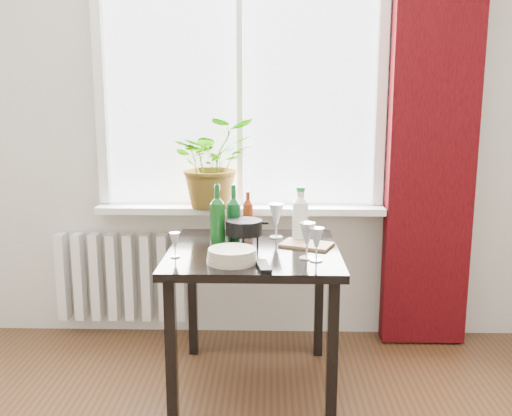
{
  "coord_description": "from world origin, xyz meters",
  "views": [
    {
      "loc": [
        0.18,
        -1.22,
        1.5
      ],
      "look_at": [
        0.11,
        1.55,
        0.95
      ],
      "focal_mm": 40.0,
      "sensor_mm": 36.0,
      "label": 1
    }
  ],
  "objects_px": {
    "plate_stack": "(232,256)",
    "wineglass_front_left": "(175,245)",
    "wineglass_back_center": "(276,220)",
    "wine_bottle_left": "(217,215)",
    "bottle_amber": "(248,211)",
    "cutting_board": "(307,244)",
    "radiator": "(121,277)",
    "potted_plant": "(213,163)",
    "wineglass_back_left": "(234,217)",
    "wineglass_far_right": "(316,244)",
    "tv_remote": "(263,266)",
    "table": "(254,266)",
    "cleaning_bottle": "(300,213)",
    "fondue_pot": "(244,234)",
    "wine_bottle_right": "(234,214)",
    "wineglass_front_right": "(307,240)"
  },
  "relations": [
    {
      "from": "plate_stack",
      "to": "wineglass_front_left",
      "type": "bearing_deg",
      "value": 163.74
    },
    {
      "from": "wineglass_back_center",
      "to": "table",
      "type": "bearing_deg",
      "value": -116.02
    },
    {
      "from": "wineglass_back_left",
      "to": "wineglass_front_left",
      "type": "distance_m",
      "value": 0.56
    },
    {
      "from": "wineglass_back_left",
      "to": "cutting_board",
      "type": "xyz_separation_m",
      "value": [
        0.39,
        -0.27,
        -0.08
      ]
    },
    {
      "from": "wineglass_far_right",
      "to": "wineglass_front_left",
      "type": "height_order",
      "value": "wineglass_far_right"
    },
    {
      "from": "wineglass_front_left",
      "to": "fondue_pot",
      "type": "distance_m",
      "value": 0.37
    },
    {
      "from": "bottle_amber",
      "to": "cutting_board",
      "type": "distance_m",
      "value": 0.45
    },
    {
      "from": "wineglass_far_right",
      "to": "fondue_pot",
      "type": "bearing_deg",
      "value": 146.71
    },
    {
      "from": "wine_bottle_left",
      "to": "wineglass_far_right",
      "type": "xyz_separation_m",
      "value": [
        0.48,
        -0.26,
        -0.08
      ]
    },
    {
      "from": "wine_bottle_left",
      "to": "wineglass_back_left",
      "type": "relative_size",
      "value": 1.82
    },
    {
      "from": "wine_bottle_left",
      "to": "bottle_amber",
      "type": "height_order",
      "value": "wine_bottle_left"
    },
    {
      "from": "wine_bottle_right",
      "to": "cleaning_bottle",
      "type": "bearing_deg",
      "value": 11.04
    },
    {
      "from": "wineglass_back_center",
      "to": "wineglass_front_left",
      "type": "relative_size",
      "value": 1.58
    },
    {
      "from": "potted_plant",
      "to": "wineglass_back_left",
      "type": "relative_size",
      "value": 2.97
    },
    {
      "from": "potted_plant",
      "to": "wineglass_front_left",
      "type": "relative_size",
      "value": 4.36
    },
    {
      "from": "potted_plant",
      "to": "cleaning_bottle",
      "type": "distance_m",
      "value": 0.66
    },
    {
      "from": "radiator",
      "to": "plate_stack",
      "type": "xyz_separation_m",
      "value": [
        0.76,
        -0.87,
        0.39
      ]
    },
    {
      "from": "radiator",
      "to": "wineglass_back_center",
      "type": "bearing_deg",
      "value": -22.25
    },
    {
      "from": "wine_bottle_left",
      "to": "tv_remote",
      "type": "height_order",
      "value": "wine_bottle_left"
    },
    {
      "from": "wine_bottle_right",
      "to": "wineglass_front_right",
      "type": "bearing_deg",
      "value": -37.77
    },
    {
      "from": "radiator",
      "to": "wineglass_front_left",
      "type": "xyz_separation_m",
      "value": [
        0.48,
        -0.79,
        0.42
      ]
    },
    {
      "from": "tv_remote",
      "to": "table",
      "type": "bearing_deg",
      "value": 89.25
    },
    {
      "from": "wine_bottle_left",
      "to": "plate_stack",
      "type": "xyz_separation_m",
      "value": [
        0.09,
        -0.3,
        -0.13
      ]
    },
    {
      "from": "potted_plant",
      "to": "wineglass_back_left",
      "type": "distance_m",
      "value": 0.37
    },
    {
      "from": "wine_bottle_left",
      "to": "plate_stack",
      "type": "relative_size",
      "value": 1.36
    },
    {
      "from": "wineglass_front_left",
      "to": "wine_bottle_right",
      "type": "bearing_deg",
      "value": 46.16
    },
    {
      "from": "wineglass_back_left",
      "to": "bottle_amber",
      "type": "bearing_deg",
      "value": 21.08
    },
    {
      "from": "bottle_amber",
      "to": "wineglass_front_right",
      "type": "xyz_separation_m",
      "value": [
        0.3,
        -0.54,
        -0.03
      ]
    },
    {
      "from": "radiator",
      "to": "fondue_pot",
      "type": "distance_m",
      "value": 1.09
    },
    {
      "from": "wine_bottle_right",
      "to": "wineglass_front_left",
      "type": "distance_m",
      "value": 0.39
    },
    {
      "from": "wine_bottle_right",
      "to": "wineglass_back_left",
      "type": "relative_size",
      "value": 1.74
    },
    {
      "from": "wineglass_far_right",
      "to": "table",
      "type": "bearing_deg",
      "value": 145.44
    },
    {
      "from": "table",
      "to": "cleaning_bottle",
      "type": "xyz_separation_m",
      "value": [
        0.24,
        0.18,
        0.24
      ]
    },
    {
      "from": "table",
      "to": "wineglass_back_left",
      "type": "xyz_separation_m",
      "value": [
        -0.12,
        0.34,
        0.18
      ]
    },
    {
      "from": "wineglass_front_right",
      "to": "table",
      "type": "bearing_deg",
      "value": 147.1
    },
    {
      "from": "wine_bottle_right",
      "to": "wineglass_back_left",
      "type": "distance_m",
      "value": 0.24
    },
    {
      "from": "table",
      "to": "cleaning_bottle",
      "type": "height_order",
      "value": "cleaning_bottle"
    },
    {
      "from": "wine_bottle_right",
      "to": "wine_bottle_left",
      "type": "bearing_deg",
      "value": -144.61
    },
    {
      "from": "potted_plant",
      "to": "wine_bottle_left",
      "type": "bearing_deg",
      "value": -82.16
    },
    {
      "from": "potted_plant",
      "to": "wineglass_front_right",
      "type": "relative_size",
      "value": 2.98
    },
    {
      "from": "wineglass_back_left",
      "to": "tv_remote",
      "type": "height_order",
      "value": "wineglass_back_left"
    },
    {
      "from": "wineglass_front_right",
      "to": "wineglass_far_right",
      "type": "distance_m",
      "value": 0.06
    },
    {
      "from": "cleaning_bottle",
      "to": "cutting_board",
      "type": "xyz_separation_m",
      "value": [
        0.03,
        -0.12,
        -0.14
      ]
    },
    {
      "from": "tv_remote",
      "to": "plate_stack",
      "type": "bearing_deg",
      "value": 139.67
    },
    {
      "from": "potted_plant",
      "to": "wine_bottle_right",
      "type": "xyz_separation_m",
      "value": [
        0.15,
        -0.44,
        -0.22
      ]
    },
    {
      "from": "bottle_amber",
      "to": "wineglass_front_left",
      "type": "xyz_separation_m",
      "value": [
        -0.33,
        -0.53,
        -0.06
      ]
    },
    {
      "from": "cleaning_bottle",
      "to": "wineglass_back_left",
      "type": "xyz_separation_m",
      "value": [
        -0.36,
        0.16,
        -0.06
      ]
    },
    {
      "from": "wineglass_far_right",
      "to": "plate_stack",
      "type": "distance_m",
      "value": 0.39
    },
    {
      "from": "cutting_board",
      "to": "radiator",
      "type": "bearing_deg",
      "value": 153.35
    },
    {
      "from": "table",
      "to": "wine_bottle_right",
      "type": "xyz_separation_m",
      "value": [
        -0.11,
        0.12,
        0.25
      ]
    }
  ]
}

